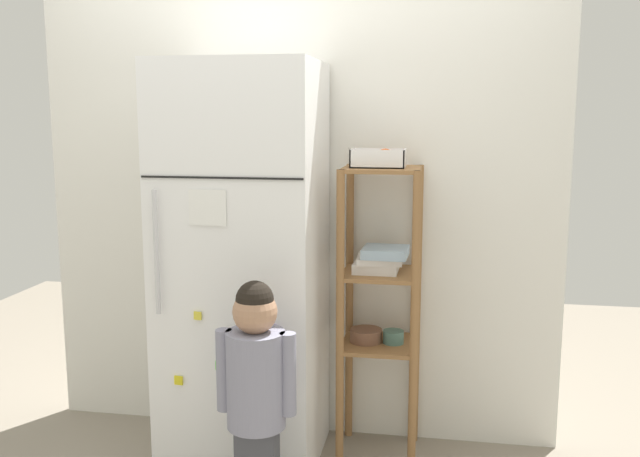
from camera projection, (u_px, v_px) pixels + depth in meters
The scene contains 5 objects.
kitchen_wall_back at pixel (297, 203), 3.38m from camera, with size 2.52×0.03×2.31m, color silver.
refrigerator at pixel (244, 267), 3.13m from camera, with size 0.68×0.63×1.81m.
child_standing at pixel (256, 378), 2.65m from camera, with size 0.31×0.23×0.97m.
pantry_shelf_unit at pixel (380, 288), 3.16m from camera, with size 0.36×0.36×1.35m.
fruit_bin at pixel (381, 160), 3.06m from camera, with size 0.24×0.17×0.08m.
Camera 1 is at (0.68, -2.94, 1.58)m, focal length 39.22 mm.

